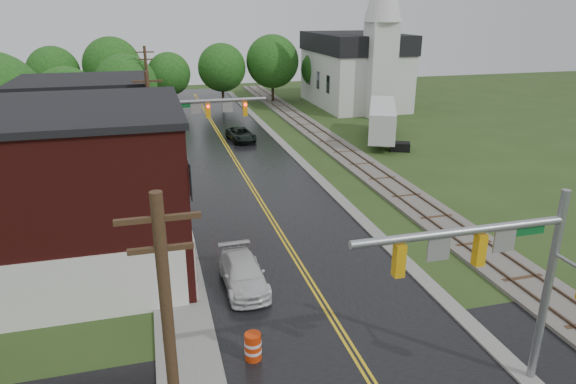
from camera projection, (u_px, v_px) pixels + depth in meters
name	position (u px, v px, depth m)	size (l,w,h in m)	color
main_road	(240.00, 168.00, 42.52)	(10.00, 90.00, 0.02)	black
curb_right	(287.00, 149.00, 48.38)	(0.80, 70.00, 0.12)	gray
sidewalk_left	(166.00, 195.00, 36.46)	(2.40, 50.00, 0.12)	gray
brick_building	(34.00, 195.00, 24.43)	(14.30, 10.30, 8.30)	#4D1310
yellow_house	(90.00, 153.00, 35.10)	(8.00, 7.00, 6.40)	tan
darkred_building	(114.00, 136.00, 43.86)	(7.00, 6.00, 4.40)	#3F0F0C
church	(358.00, 62.00, 66.99)	(10.40, 18.40, 20.00)	silver
railroad	(333.00, 144.00, 49.47)	(3.20, 80.00, 0.30)	#59544C
traffic_signal_near	(498.00, 262.00, 16.25)	(7.34, 0.30, 7.20)	gray
traffic_signal_far	(198.00, 118.00, 37.25)	(7.34, 0.43, 7.20)	gray
utility_pole_a	(172.00, 363.00, 12.00)	(1.80, 0.28, 9.00)	#382616
utility_pole_b	(153.00, 141.00, 31.98)	(1.80, 0.28, 9.00)	#382616
utility_pole_c	(148.00, 90.00, 51.96)	(1.80, 0.28, 9.00)	#382616
tree_left_c	(69.00, 101.00, 46.58)	(6.00, 6.00, 7.65)	black
tree_left_e	(128.00, 87.00, 53.15)	(6.40, 6.40, 8.16)	black
suv_dark	(241.00, 135.00, 50.97)	(2.16, 4.69, 1.30)	black
pickup_white	(243.00, 274.00, 24.31)	(1.91, 4.69, 1.36)	silver
semi_trailer	(382.00, 119.00, 50.66)	(6.80, 11.08, 3.57)	black
construction_barrel	(253.00, 347.00, 19.27)	(0.63, 0.63, 1.12)	red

